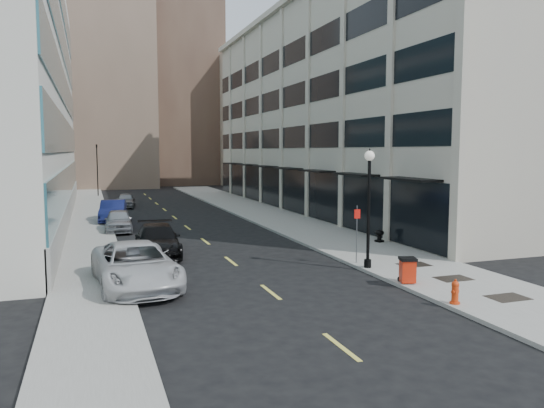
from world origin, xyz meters
TOP-DOWN VIEW (x-y plane):
  - ground at (0.00, 0.00)m, footprint 160.00×160.00m
  - sidewalk_right at (7.50, 20.00)m, footprint 5.00×80.00m
  - sidewalk_left at (-6.50, 20.00)m, footprint 3.00×80.00m
  - building_right at (16.94, 26.99)m, footprint 15.30×46.50m
  - skyline_tan_near at (-4.00, 68.00)m, footprint 14.00×18.00m
  - skyline_brown at (8.00, 72.00)m, footprint 12.00×16.00m
  - skyline_tan_far at (-14.00, 78.00)m, footprint 12.00×14.00m
  - skyline_stone at (18.00, 66.00)m, footprint 10.00×14.00m
  - grate_near at (7.60, -2.00)m, footprint 1.40×1.00m
  - grate_mid at (7.60, 1.00)m, footprint 1.40×1.00m
  - grate_far at (7.60, 3.80)m, footprint 1.40×1.00m
  - road_centerline at (0.00, 17.00)m, footprint 0.15×68.20m
  - traffic_signal at (-5.50, 48.00)m, footprint 0.66×0.66m
  - car_white_van at (-4.80, 4.37)m, footprint 3.41×6.55m
  - car_black_pickup at (-3.20, 10.62)m, footprint 2.58×5.59m
  - car_silver_sedan at (-4.66, 19.64)m, footprint 1.97×4.44m
  - car_blue_sedan at (-4.80, 24.68)m, footprint 2.30×5.18m
  - car_grey_sedan at (-3.20, 35.00)m, footprint 2.13×4.24m
  - fire_hydrant at (5.32, -2.00)m, footprint 0.35×0.35m
  - trash_bin at (5.40, 1.00)m, footprint 0.79×0.79m
  - lamppost at (5.30, 4.00)m, footprint 0.45×0.45m
  - sign_post at (5.30, 5.06)m, footprint 0.32×0.07m
  - urn_planter at (9.26, 9.72)m, footprint 0.52×0.52m

SIDE VIEW (x-z plane):
  - ground at x=0.00m, z-range 0.00..0.00m
  - road_centerline at x=0.00m, z-range 0.00..0.01m
  - sidewalk_right at x=7.50m, z-range 0.00..0.15m
  - sidewalk_left at x=-6.50m, z-range 0.00..0.15m
  - grate_near at x=7.60m, z-range 0.15..0.16m
  - grate_mid at x=7.60m, z-range 0.15..0.16m
  - grate_far at x=7.60m, z-range 0.15..0.16m
  - fire_hydrant at x=5.32m, z-range 0.14..0.99m
  - urn_planter at x=9.26m, z-range 0.23..0.94m
  - car_grey_sedan at x=-3.20m, z-range 0.00..1.39m
  - trash_bin at x=5.40m, z-range 0.19..1.21m
  - car_silver_sedan at x=-4.66m, z-range 0.00..1.49m
  - car_black_pickup at x=-3.20m, z-range 0.00..1.58m
  - car_blue_sedan at x=-4.80m, z-range 0.00..1.65m
  - car_white_van at x=-4.80m, z-range 0.00..1.76m
  - sign_post at x=5.30m, z-range 0.51..3.21m
  - lamppost at x=5.30m, z-range 0.62..5.97m
  - traffic_signal at x=-5.50m, z-range 2.23..9.21m
  - building_right at x=16.94m, z-range -0.13..18.12m
  - skyline_stone at x=18.00m, z-range 0.00..20.00m
  - skyline_tan_far at x=-14.00m, z-range 0.00..22.00m
  - skyline_tan_near at x=-4.00m, z-range 0.00..28.00m
  - skyline_brown at x=8.00m, z-range 0.00..34.00m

